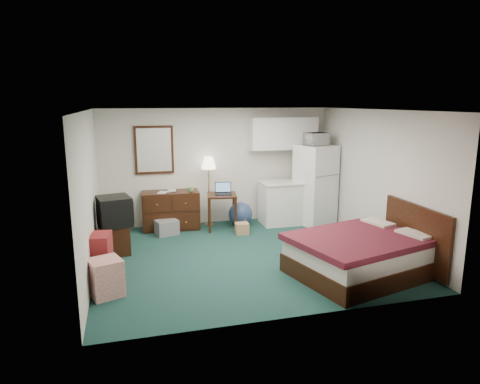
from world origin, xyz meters
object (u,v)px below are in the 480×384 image
object	(u,v)px
tv_stand	(114,239)
dresser	(171,210)
fridge	(315,185)
bed	(359,256)
kitchen_counter	(280,204)
desk	(222,212)
floor_lamp	(209,191)
suitcase	(102,257)

from	to	relation	value
tv_stand	dresser	bearing A→B (deg)	41.77
fridge	bed	xyz separation A→B (m)	(-0.54, -2.82, -0.55)
kitchen_counter	tv_stand	xyz separation A→B (m)	(-3.49, -0.99, -0.19)
dresser	kitchen_counter	xyz separation A→B (m)	(2.35, -0.23, 0.05)
dresser	kitchen_counter	world-z (taller)	kitchen_counter
desk	kitchen_counter	xyz separation A→B (m)	(1.32, 0.07, 0.07)
desk	tv_stand	distance (m)	2.36
floor_lamp	suitcase	size ratio (longest dim) A/B	2.10
bed	floor_lamp	bearing A→B (deg)	102.79
desk	dresser	bearing A→B (deg)	173.50
kitchen_counter	suitcase	size ratio (longest dim) A/B	1.27
fridge	tv_stand	size ratio (longest dim) A/B	3.06
bed	suitcase	bearing A→B (deg)	152.81
floor_lamp	fridge	xyz separation A→B (m)	(2.25, -0.48, 0.12)
floor_lamp	suitcase	world-z (taller)	floor_lamp
dresser	desk	bearing A→B (deg)	-13.21
tv_stand	floor_lamp	bearing A→B (deg)	28.06
floor_lamp	bed	distance (m)	3.74
floor_lamp	fridge	distance (m)	2.31
desk	floor_lamp	bearing A→B (deg)	127.51
bed	suitcase	world-z (taller)	suitcase
desk	kitchen_counter	world-z (taller)	kitchen_counter
suitcase	desk	bearing A→B (deg)	50.05
tv_stand	desk	bearing A→B (deg)	17.71
kitchen_counter	fridge	world-z (taller)	fridge
floor_lamp	fridge	bearing A→B (deg)	-12.00
bed	tv_stand	distance (m)	4.19
desk	fridge	bearing A→B (deg)	6.78
fridge	suitcase	world-z (taller)	fridge
bed	suitcase	distance (m)	3.92
desk	bed	xyz separation A→B (m)	(1.51, -2.93, -0.07)
tv_stand	kitchen_counter	bearing A→B (deg)	10.52
dresser	desk	xyz separation A→B (m)	(1.03, -0.30, -0.03)
tv_stand	suitcase	bearing A→B (deg)	-102.82
dresser	fridge	world-z (taller)	fridge
floor_lamp	tv_stand	size ratio (longest dim) A/B	2.64
desk	suitcase	size ratio (longest dim) A/B	1.06
desk	suitcase	world-z (taller)	desk
kitchen_counter	floor_lamp	bearing A→B (deg)	169.04
dresser	tv_stand	size ratio (longest dim) A/B	2.08
desk	tv_stand	size ratio (longest dim) A/B	1.33
dresser	kitchen_counter	size ratio (longest dim) A/B	1.31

